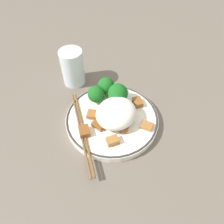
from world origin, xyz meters
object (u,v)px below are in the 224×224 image
(broccoli_back_right, at_px, (96,94))
(drinking_glass, at_px, (73,67))
(plate, at_px, (112,119))
(chopsticks, at_px, (82,131))
(broccoli_back_left, at_px, (118,94))
(broccoli_back_center, at_px, (106,86))

(broccoli_back_right, distance_m, drinking_glass, 0.12)
(plate, distance_m, chopsticks, 0.08)
(plate, relative_size, broccoli_back_right, 4.65)
(broccoli_back_right, relative_size, chopsticks, 0.25)
(plate, height_order, broccoli_back_left, broccoli_back_left)
(broccoli_back_left, distance_m, drinking_glass, 0.16)
(plate, xyz_separation_m, chopsticks, (0.07, -0.03, 0.01))
(plate, xyz_separation_m, drinking_glass, (-0.05, -0.18, 0.04))
(plate, height_order, drinking_glass, drinking_glass)
(broccoli_back_left, xyz_separation_m, broccoli_back_center, (-0.00, -0.04, 0.00))
(broccoli_back_center, xyz_separation_m, drinking_glass, (-0.00, -0.12, 0.00))
(broccoli_back_right, xyz_separation_m, chopsticks, (0.09, 0.03, -0.02))
(broccoli_back_left, xyz_separation_m, chopsticks, (0.13, -0.01, -0.03))
(broccoli_back_right, bearing_deg, plate, 73.86)
(broccoli_back_left, bearing_deg, broccoli_back_center, -94.14)
(broccoli_back_left, height_order, drinking_glass, drinking_glass)
(broccoli_back_left, height_order, broccoli_back_right, broccoli_back_left)
(broccoli_back_center, bearing_deg, chopsticks, 11.91)
(chopsticks, bearing_deg, broccoli_back_right, -160.66)
(broccoli_back_right, distance_m, chopsticks, 0.10)
(plate, relative_size, broccoli_back_center, 4.09)
(broccoli_back_left, bearing_deg, chopsticks, -5.30)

